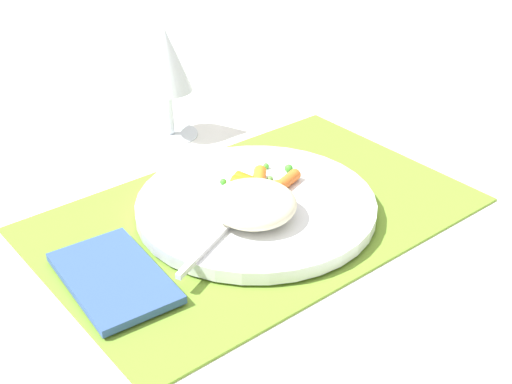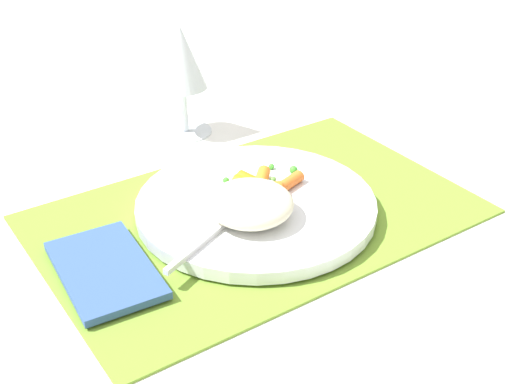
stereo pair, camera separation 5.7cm
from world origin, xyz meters
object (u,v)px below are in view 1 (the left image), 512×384
(plate, at_px, (256,205))
(carrot_portion, at_px, (260,186))
(fork, at_px, (239,215))
(wine_glass, at_px, (166,64))
(napkin, at_px, (114,277))
(rice_mound, at_px, (253,204))

(plate, xyz_separation_m, carrot_portion, (0.01, 0.01, 0.02))
(carrot_portion, relative_size, fork, 0.48)
(carrot_portion, height_order, wine_glass, wine_glass)
(fork, bearing_deg, napkin, 178.06)
(plate, bearing_deg, fork, -156.02)
(fork, bearing_deg, rice_mound, -39.20)
(rice_mound, relative_size, wine_glass, 0.61)
(napkin, bearing_deg, wine_glass, 47.52)
(carrot_portion, height_order, napkin, carrot_portion)
(carrot_portion, relative_size, napkin, 0.64)
(carrot_portion, xyz_separation_m, fork, (-0.05, -0.03, -0.00))
(carrot_portion, height_order, fork, carrot_portion)
(wine_glass, xyz_separation_m, napkin, (-0.22, -0.24, -0.09))
(plate, distance_m, fork, 0.04)
(napkin, bearing_deg, fork, -1.94)
(plate, height_order, fork, fork)
(napkin, bearing_deg, carrot_portion, 6.34)
(plate, relative_size, wine_glass, 1.75)
(rice_mound, distance_m, fork, 0.02)
(plate, height_order, carrot_portion, carrot_portion)
(wine_glass, bearing_deg, plate, -99.61)
(plate, distance_m, napkin, 0.18)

